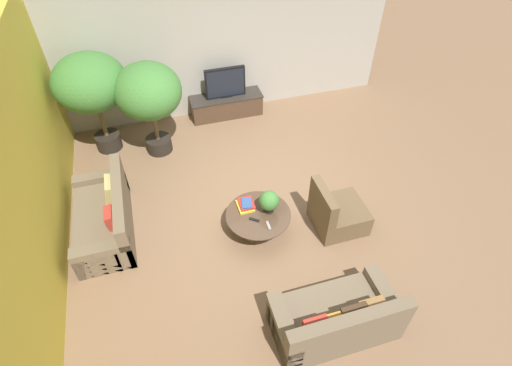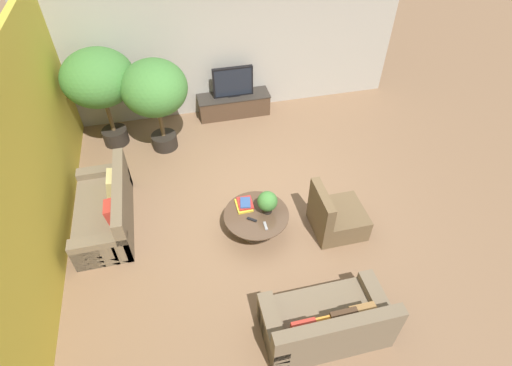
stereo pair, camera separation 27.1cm
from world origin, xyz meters
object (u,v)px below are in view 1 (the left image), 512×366
object	(u,v)px
coffee_table	(258,219)
potted_plant_tabletop	(269,201)
potted_palm_corner	(148,94)
potted_palm_tall	(91,85)
couch_near_entry	(336,319)
armchair_wicker	(336,214)
media_console	(227,105)
couch_by_wall	(106,218)
television	(225,83)

from	to	relation	value
coffee_table	potted_plant_tabletop	size ratio (longest dim) A/B	2.65
potted_palm_corner	potted_plant_tabletop	size ratio (longest dim) A/B	4.75
potted_palm_tall	couch_near_entry	bearing A→B (deg)	-60.84
armchair_wicker	couch_near_entry	bearing A→B (deg)	154.79
couch_near_entry	armchair_wicker	bearing A→B (deg)	-115.21
media_console	couch_by_wall	distance (m)	3.75
couch_near_entry	armchair_wicker	size ratio (longest dim) A/B	1.86
couch_by_wall	potted_palm_corner	xyz separation A→B (m)	(1.04, 1.85, 1.00)
potted_plant_tabletop	potted_palm_corner	bearing A→B (deg)	120.09
armchair_wicker	potted_palm_tall	size ratio (longest dim) A/B	0.43
coffee_table	potted_plant_tabletop	distance (m)	0.38
couch_near_entry	potted_palm_corner	xyz separation A→B (m)	(-1.75, 4.48, 1.00)
media_console	couch_near_entry	xyz separation A→B (m)	(0.16, -5.31, 0.05)
television	potted_palm_corner	distance (m)	1.86
media_console	potted_palm_corner	xyz separation A→B (m)	(-1.59, -0.83, 1.04)
coffee_table	couch_near_entry	xyz separation A→B (m)	(0.46, -1.92, 0.02)
couch_by_wall	coffee_table	bearing A→B (deg)	73.02
couch_near_entry	coffee_table	bearing A→B (deg)	-76.55
potted_palm_corner	potted_palm_tall	bearing A→B (deg)	158.67
couch_by_wall	potted_palm_tall	bearing A→B (deg)	177.93
potted_palm_tall	potted_plant_tabletop	distance (m)	3.88
television	couch_near_entry	size ratio (longest dim) A/B	0.54
couch_near_entry	armchair_wicker	xyz separation A→B (m)	(0.78, 1.67, -0.02)
coffee_table	potted_palm_corner	bearing A→B (deg)	116.73
television	potted_palm_tall	xyz separation A→B (m)	(-2.55, -0.45, 0.62)
television	coffee_table	distance (m)	3.44
television	potted_palm_tall	world-z (taller)	potted_palm_tall
potted_palm_tall	armchair_wicker	bearing A→B (deg)	-42.39
television	coffee_table	bearing A→B (deg)	-95.04
couch_near_entry	potted_plant_tabletop	xyz separation A→B (m)	(-0.28, 1.94, 0.31)
media_console	potted_palm_tall	distance (m)	2.84
television	potted_palm_corner	world-z (taller)	potted_palm_corner
media_console	television	bearing A→B (deg)	-90.00
media_console	potted_palm_corner	size ratio (longest dim) A/B	0.84
media_console	couch_near_entry	distance (m)	5.31
media_console	potted_palm_corner	world-z (taller)	potted_palm_corner
media_console	couch_near_entry	bearing A→B (deg)	-88.26
media_console	coffee_table	size ratio (longest dim) A/B	1.51
potted_plant_tabletop	television	bearing A→B (deg)	87.99
couch_by_wall	potted_palm_corner	world-z (taller)	potted_palm_corner
couch_by_wall	armchair_wicker	size ratio (longest dim) A/B	2.06
coffee_table	potted_plant_tabletop	bearing A→B (deg)	7.36
potted_plant_tabletop	couch_near_entry	bearing A→B (deg)	-81.83
television	media_console	bearing A→B (deg)	90.00
coffee_table	media_console	bearing A→B (deg)	84.96
couch_near_entry	potted_plant_tabletop	size ratio (longest dim) A/B	4.10
media_console	potted_palm_corner	distance (m)	2.07
coffee_table	couch_by_wall	size ratio (longest dim) A/B	0.58
television	potted_palm_tall	bearing A→B (deg)	-169.89
couch_by_wall	armchair_wicker	world-z (taller)	armchair_wicker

